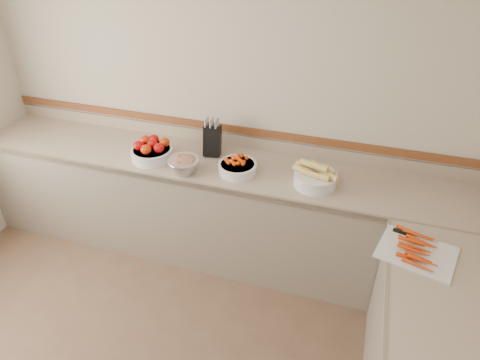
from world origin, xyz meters
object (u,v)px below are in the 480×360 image
(cherry_tomato_bowl, at_px, (237,166))
(corn_bowl, at_px, (315,177))
(rhubarb_bowl, at_px, (184,164))
(knife_block, at_px, (212,139))
(tomato_bowl, at_px, (152,151))
(cutting_board, at_px, (417,250))

(cherry_tomato_bowl, height_order, corn_bowl, corn_bowl)
(cherry_tomato_bowl, xyz_separation_m, rhubarb_bowl, (-0.38, -0.12, 0.02))
(knife_block, height_order, corn_bowl, knife_block)
(tomato_bowl, height_order, cutting_board, tomato_bowl)
(knife_block, relative_size, rhubarb_bowl, 1.31)
(rhubarb_bowl, bearing_deg, tomato_bowl, 160.37)
(cherry_tomato_bowl, bearing_deg, rhubarb_bowl, -162.12)
(cutting_board, bearing_deg, rhubarb_bowl, 166.43)
(corn_bowl, bearing_deg, rhubarb_bowl, -172.36)
(knife_block, xyz_separation_m, cherry_tomato_bowl, (0.28, -0.21, -0.08))
(knife_block, xyz_separation_m, tomato_bowl, (-0.43, -0.21, -0.06))
(corn_bowl, bearing_deg, cherry_tomato_bowl, -179.35)
(tomato_bowl, bearing_deg, cherry_tomato_bowl, 0.44)
(knife_block, xyz_separation_m, cutting_board, (1.54, -0.73, -0.11))
(cherry_tomato_bowl, relative_size, rhubarb_bowl, 1.18)
(cherry_tomato_bowl, relative_size, corn_bowl, 0.86)
(tomato_bowl, bearing_deg, knife_block, 26.73)
(cutting_board, bearing_deg, tomato_bowl, 165.40)
(knife_block, distance_m, cutting_board, 1.70)
(knife_block, bearing_deg, cherry_tomato_bowl, -37.09)
(cherry_tomato_bowl, relative_size, cutting_board, 0.60)
(rhubarb_bowl, bearing_deg, corn_bowl, 7.64)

